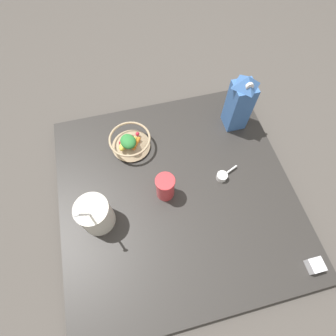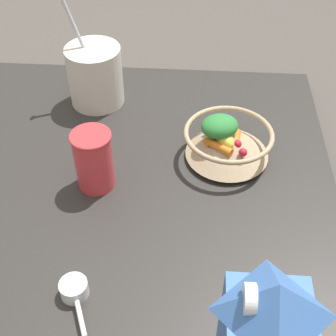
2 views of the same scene
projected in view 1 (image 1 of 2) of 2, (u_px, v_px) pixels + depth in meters
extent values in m
plane|color=#4C4742|center=(176.00, 195.00, 1.12)|extent=(6.00, 6.00, 0.00)
cube|color=#2D2B28|center=(176.00, 194.00, 1.10)|extent=(0.96, 0.96, 0.04)
cylinder|color=tan|center=(131.00, 146.00, 1.18)|extent=(0.09, 0.09, 0.01)
cone|color=tan|center=(130.00, 142.00, 1.15)|extent=(0.17, 0.17, 0.05)
torus|color=tan|center=(130.00, 139.00, 1.13)|extent=(0.18, 0.18, 0.01)
ellipsoid|color=#EFD64C|center=(131.00, 142.00, 1.13)|extent=(0.07, 0.06, 0.03)
ellipsoid|color=#EFD64C|center=(123.00, 145.00, 1.12)|extent=(0.06, 0.06, 0.03)
cylinder|color=orange|center=(128.00, 138.00, 1.15)|extent=(0.04, 0.02, 0.02)
cylinder|color=orange|center=(131.00, 146.00, 1.13)|extent=(0.04, 0.05, 0.02)
cylinder|color=orange|center=(137.00, 143.00, 1.14)|extent=(0.04, 0.05, 0.02)
sphere|color=red|center=(134.00, 146.00, 1.13)|extent=(0.02, 0.02, 0.02)
sphere|color=red|center=(132.00, 137.00, 1.15)|extent=(0.02, 0.02, 0.02)
sphere|color=red|center=(137.00, 134.00, 1.16)|extent=(0.02, 0.02, 0.02)
sphere|color=red|center=(121.00, 143.00, 1.14)|extent=(0.02, 0.02, 0.02)
ellipsoid|color=#2D7F38|center=(128.00, 141.00, 1.11)|extent=(0.09, 0.09, 0.04)
cube|color=#3D6BB2|center=(238.00, 106.00, 1.14)|extent=(0.09, 0.09, 0.24)
pyramid|color=#3D6BB2|center=(247.00, 81.00, 1.01)|extent=(0.09, 0.09, 0.05)
cylinder|color=white|center=(250.00, 86.00, 1.00)|extent=(0.03, 0.01, 0.03)
cylinder|color=silver|center=(95.00, 215.00, 0.97)|extent=(0.13, 0.13, 0.14)
cylinder|color=white|center=(91.00, 210.00, 0.92)|extent=(0.12, 0.12, 0.03)
cylinder|color=silver|center=(86.00, 215.00, 0.86)|extent=(0.02, 0.07, 0.20)
ellipsoid|color=silver|center=(76.00, 215.00, 0.76)|extent=(0.02, 0.02, 0.01)
cylinder|color=#DB383D|center=(165.00, 187.00, 1.03)|extent=(0.07, 0.07, 0.12)
torus|color=#DB383D|center=(165.00, 181.00, 0.97)|extent=(0.08, 0.08, 0.01)
cube|color=silver|center=(315.00, 265.00, 0.93)|extent=(0.05, 0.05, 0.04)
cube|color=brown|center=(314.00, 266.00, 0.94)|extent=(0.04, 0.04, 0.02)
cylinder|color=white|center=(222.00, 176.00, 1.10)|extent=(0.05, 0.05, 0.03)
cylinder|color=white|center=(231.00, 170.00, 1.12)|extent=(0.06, 0.03, 0.01)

